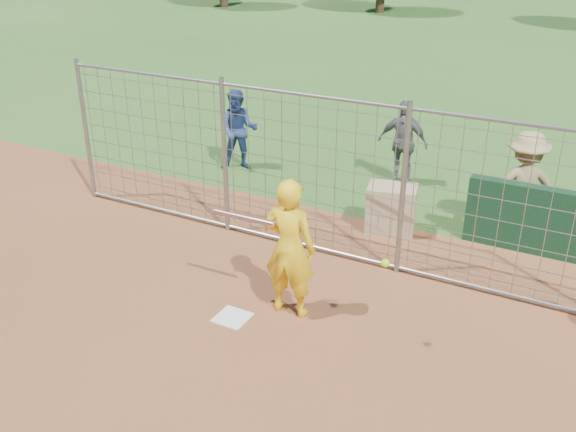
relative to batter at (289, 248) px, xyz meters
The scene contains 10 objects.
ground 1.16m from the batter, 152.41° to the right, with size 100.00×100.00×0.00m, color #2D591E.
home_plate 1.22m from the batter, 139.16° to the right, with size 0.43×0.43×0.02m, color silver.
dugout_wall 4.35m from the batter, 49.49° to the left, with size 2.60×0.20×1.10m, color #11381E.
batter is the anchor object (origin of this frame).
bystander_a 5.51m from the batter, 128.96° to the left, with size 0.81×0.63×1.68m, color navy.
bystander_b 5.08m from the batter, 92.41° to the left, with size 1.00×0.41×1.70m, color slate.
bystander_c 4.30m from the batter, 58.08° to the left, with size 1.19×0.68×1.84m, color #9C8655.
equipment_bin 3.05m from the batter, 83.41° to the left, with size 0.80×0.55×0.80m, color tan.
equipment_in_play 0.48m from the batter, 99.91° to the right, with size 2.34×0.19×0.30m.
backstop_fence 1.82m from the batter, 109.04° to the left, with size 9.08×0.08×2.60m.
Camera 1 is at (4.00, -6.13, 4.82)m, focal length 40.00 mm.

